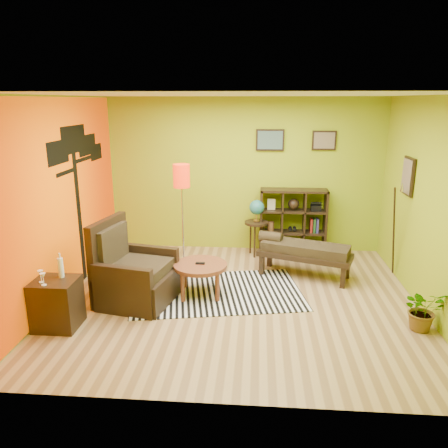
# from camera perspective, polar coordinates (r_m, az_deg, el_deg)

# --- Properties ---
(ground) EXTENTS (5.00, 5.00, 0.00)m
(ground) POSITION_cam_1_polar(r_m,az_deg,el_deg) (6.32, 1.82, -9.75)
(ground) COLOR tan
(ground) RESTS_ON ground
(room_shell) EXTENTS (5.04, 4.54, 2.82)m
(room_shell) POSITION_cam_1_polar(r_m,az_deg,el_deg) (5.80, 1.06, 6.60)
(room_shell) COLOR #90A716
(room_shell) RESTS_ON ground
(zebra_rug) EXTENTS (2.69, 1.94, 0.01)m
(zebra_rug) POSITION_cam_1_polar(r_m,az_deg,el_deg) (6.53, -0.88, -8.84)
(zebra_rug) COLOR white
(zebra_rug) RESTS_ON ground
(coffee_table) EXTENTS (0.77, 0.77, 0.49)m
(coffee_table) POSITION_cam_1_polar(r_m,az_deg,el_deg) (6.31, -3.12, -5.79)
(coffee_table) COLOR brown
(coffee_table) RESTS_ON ground
(armchair) EXTENTS (1.13, 1.13, 1.16)m
(armchair) POSITION_cam_1_polar(r_m,az_deg,el_deg) (6.27, -11.83, -6.79)
(armchair) COLOR black
(armchair) RESTS_ON ground
(side_cabinet) EXTENTS (0.53, 0.48, 0.94)m
(side_cabinet) POSITION_cam_1_polar(r_m,az_deg,el_deg) (5.86, -21.00, -9.62)
(side_cabinet) COLOR black
(side_cabinet) RESTS_ON ground
(floor_lamp) EXTENTS (0.27, 0.27, 1.78)m
(floor_lamp) POSITION_cam_1_polar(r_m,az_deg,el_deg) (6.88, -5.54, 4.98)
(floor_lamp) COLOR silver
(floor_lamp) RESTS_ON ground
(globe_table) EXTENTS (0.42, 0.42, 1.03)m
(globe_table) POSITION_cam_1_polar(r_m,az_deg,el_deg) (7.82, 4.28, 1.35)
(globe_table) COLOR black
(globe_table) RESTS_ON ground
(cube_shelf) EXTENTS (1.20, 0.35, 1.20)m
(cube_shelf) POSITION_cam_1_polar(r_m,az_deg,el_deg) (8.04, 9.07, 0.29)
(cube_shelf) COLOR black
(cube_shelf) RESTS_ON ground
(bench) EXTENTS (1.55, 0.98, 0.68)m
(bench) POSITION_cam_1_polar(r_m,az_deg,el_deg) (7.06, 10.20, -3.42)
(bench) COLOR black
(bench) RESTS_ON ground
(potted_plant) EXTENTS (0.55, 0.60, 0.42)m
(potted_plant) POSITION_cam_1_polar(r_m,az_deg,el_deg) (5.98, 24.49, -10.63)
(potted_plant) COLOR #26661E
(potted_plant) RESTS_ON ground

